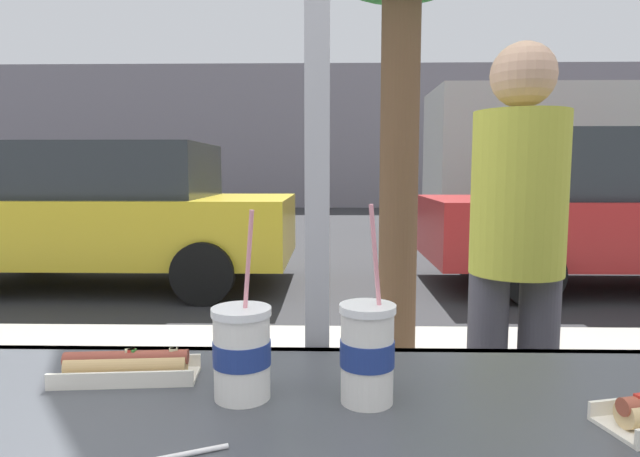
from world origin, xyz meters
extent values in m
plane|color=#2D2D30|center=(0.00, 8.00, 0.00)|extent=(60.00, 60.00, 0.00)
cube|color=#9E998E|center=(0.00, 1.60, 0.08)|extent=(16.00, 2.80, 0.15)
cube|color=#2A2C30|center=(0.00, 0.03, 0.98)|extent=(2.15, 0.02, 0.02)
cube|color=#9E9EA3|center=(0.00, 0.08, 1.66)|extent=(0.05, 0.08, 1.34)
cube|color=gray|center=(0.00, 18.85, 2.55)|extent=(28.00, 1.20, 5.10)
cylinder|color=white|center=(-0.11, -0.21, 1.06)|extent=(0.09, 0.09, 0.14)
cylinder|color=navy|center=(-0.11, -0.21, 1.06)|extent=(0.09, 0.09, 0.04)
cylinder|color=black|center=(-0.11, -0.21, 1.12)|extent=(0.08, 0.08, 0.01)
cylinder|color=white|center=(-0.11, -0.21, 1.13)|extent=(0.10, 0.10, 0.01)
cylinder|color=pink|center=(-0.10, -0.21, 1.19)|extent=(0.03, 0.03, 0.20)
cylinder|color=silver|center=(0.09, -0.22, 1.06)|extent=(0.08, 0.08, 0.15)
cylinder|color=navy|center=(0.09, -0.22, 1.07)|extent=(0.09, 0.09, 0.04)
cylinder|color=black|center=(0.09, -0.22, 1.13)|extent=(0.07, 0.07, 0.01)
cylinder|color=white|center=(0.09, -0.22, 1.14)|extent=(0.09, 0.09, 0.01)
cylinder|color=pink|center=(0.10, -0.22, 1.20)|extent=(0.03, 0.03, 0.20)
cube|color=silver|center=(-0.33, -0.14, 0.99)|extent=(0.25, 0.10, 0.01)
cube|color=silver|center=(-0.33, -0.18, 1.00)|extent=(0.24, 0.03, 0.03)
cube|color=silver|center=(-0.33, -0.10, 1.00)|extent=(0.24, 0.03, 0.03)
cylinder|color=tan|center=(-0.33, -0.14, 1.01)|extent=(0.21, 0.06, 0.04)
cylinder|color=brown|center=(-0.33, -0.14, 1.03)|extent=(0.21, 0.05, 0.03)
cube|color=#337A2D|center=(-0.32, -0.13, 1.04)|extent=(0.01, 0.01, 0.01)
cube|color=red|center=(-0.32, -0.13, 1.04)|extent=(0.01, 0.01, 0.01)
cube|color=beige|center=(-0.33, -0.13, 1.04)|extent=(0.01, 0.01, 0.01)
cube|color=beige|center=(-0.25, -0.13, 1.04)|extent=(0.01, 0.01, 0.01)
cube|color=beige|center=(-0.25, -0.13, 1.04)|extent=(0.01, 0.01, 0.01)
cube|color=red|center=(0.46, -0.31, 1.04)|extent=(0.01, 0.01, 0.01)
cube|color=gold|center=(-2.58, 5.15, 0.68)|extent=(4.25, 1.84, 0.72)
cube|color=#282D33|center=(-2.52, 5.15, 1.35)|extent=(2.21, 1.62, 0.62)
cylinder|color=black|center=(-1.26, 6.06, 0.32)|extent=(0.64, 0.18, 0.64)
cylinder|color=black|center=(-1.26, 4.23, 0.32)|extent=(0.64, 0.18, 0.64)
cylinder|color=black|center=(-3.90, 6.06, 0.32)|extent=(0.64, 0.18, 0.64)
cube|color=red|center=(3.48, 5.15, 0.68)|extent=(4.66, 1.77, 0.71)
cube|color=#282D33|center=(3.49, 5.15, 1.41)|extent=(2.43, 1.56, 0.75)
cylinder|color=black|center=(2.03, 6.03, 0.32)|extent=(0.64, 0.18, 0.64)
cylinder|color=black|center=(2.03, 4.26, 0.32)|extent=(0.64, 0.18, 0.64)
cube|color=beige|center=(4.56, 10.32, 1.73)|extent=(4.86, 2.20, 2.56)
cylinder|color=black|center=(3.70, 11.42, 0.45)|extent=(0.90, 0.24, 0.90)
cylinder|color=black|center=(3.70, 9.22, 0.45)|extent=(0.90, 0.24, 0.90)
cylinder|color=#44434D|center=(0.58, 0.83, 0.57)|extent=(0.14, 0.14, 0.84)
cylinder|color=#44434D|center=(0.76, 0.83, 0.57)|extent=(0.14, 0.14, 0.84)
cylinder|color=gold|center=(0.67, 0.83, 1.27)|extent=(0.32, 0.32, 0.56)
sphere|color=tan|center=(0.67, 0.83, 1.67)|extent=(0.22, 0.22, 0.22)
cylinder|color=brown|center=(0.38, 1.81, 1.32)|extent=(0.20, 0.20, 2.33)
camera|label=1|loc=(0.03, -1.03, 1.35)|focal=29.98mm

